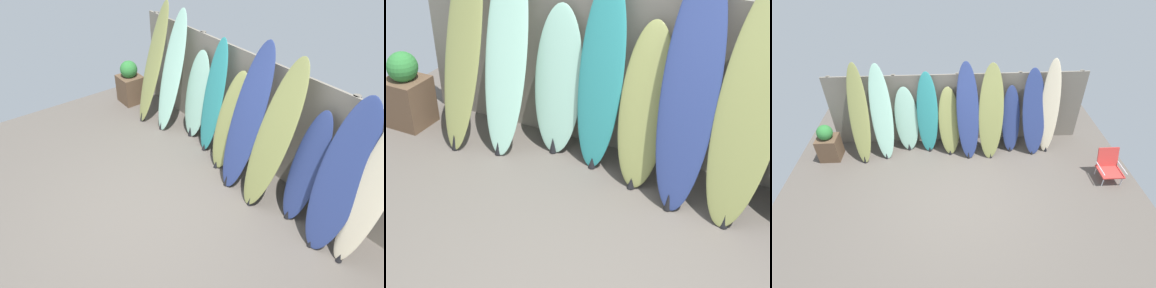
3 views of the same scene
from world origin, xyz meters
The scene contains 14 objects.
ground centered at (0.00, 0.00, 0.00)m, with size 7.68×7.68×0.00m, color #5B544C.
fence_back centered at (0.00, 2.01, 0.90)m, with size 6.08×0.11×1.80m.
surfboard_olive_0 centered at (-2.22, 1.50, 1.08)m, with size 0.45×0.80×2.20m.
surfboard_seafoam_1 centered at (-1.74, 1.57, 1.06)m, with size 0.54×0.72×2.15m.
surfboard_seafoam_2 centered at (-1.23, 1.74, 0.77)m, with size 0.56×0.39×1.58m.
surfboard_teal_3 centered at (-0.72, 1.68, 0.97)m, with size 0.54×0.46×1.95m.
surfboard_olive_4 centered at (-0.22, 1.61, 0.78)m, with size 0.53×0.62×1.58m.
surfboard_navy_5 centered at (0.21, 1.52, 1.07)m, with size 0.58×0.82×2.16m.
surfboard_olive_6 centered at (0.74, 1.50, 1.05)m, with size 0.64×0.81×2.13m.
surfboard_navy_7 centered at (1.24, 1.63, 0.77)m, with size 0.46×0.54×1.57m.
surfboard_navy_8 centered at (1.75, 1.57, 0.98)m, with size 0.66×0.79×1.97m.
surfboard_cream_9 centered at (2.12, 1.61, 1.08)m, with size 0.49×0.66×2.19m.
beach_chair centered at (3.22, 0.41, 0.33)m, with size 0.50×0.55×0.66m.
planter_box centered at (-3.05, 1.41, 0.41)m, with size 0.47×0.44×0.90m.
Camera 3 is at (-0.20, -4.26, 4.67)m, focal length 28.00 mm.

